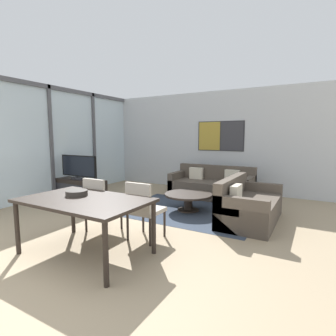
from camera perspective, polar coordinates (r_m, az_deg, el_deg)
The scene contains 13 objects.
ground_plane at distance 3.38m, azimuth -31.58°, elevation -21.37°, with size 24.00×24.00×0.00m, color #9E896B.
wall_back at distance 7.65m, azimuth 9.38°, elevation 5.78°, with size 7.34×0.09×2.80m.
window_wall_left at distance 7.23m, azimuth -24.25°, elevation 6.23°, with size 0.07×5.81×2.80m.
area_rug at distance 5.56m, azimuth 4.41°, elevation -9.20°, with size 2.83×2.07×0.01m.
tv_console at distance 7.01m, azimuth -18.70°, elevation -4.21°, with size 1.51×0.42×0.47m.
television at distance 6.93m, azimuth -18.86°, elevation 0.13°, with size 1.18×0.20×0.60m.
sofa_main at distance 6.77m, azimuth 9.58°, elevation -4.03°, with size 2.04×0.87×0.79m.
sofa_side at distance 5.04m, azimuth 16.68°, elevation -8.04°, with size 0.87×1.65×0.79m.
coffee_table at distance 5.49m, azimuth 4.44°, elevation -6.48°, with size 0.98×0.98×0.36m.
dining_table at distance 3.59m, azimuth -17.69°, elevation -7.45°, with size 1.66×1.02×0.74m.
dining_chair_left at distance 4.37m, azimuth -14.57°, elevation -7.01°, with size 0.46×0.46×0.89m.
dining_chair_centre at distance 3.91m, azimuth -5.40°, elevation -8.46°, with size 0.46×0.46×0.89m.
fruit_bowl at distance 3.80m, azimuth -19.27°, elevation -5.06°, with size 0.29×0.29×0.07m.
Camera 1 is at (2.67, -1.36, 1.54)m, focal length 28.00 mm.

